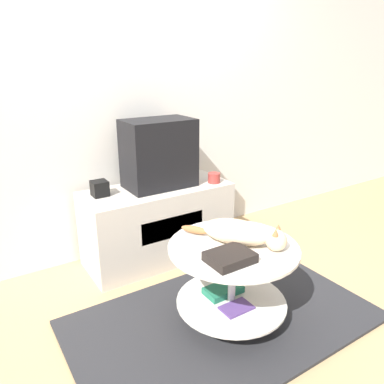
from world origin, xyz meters
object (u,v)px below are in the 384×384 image
(dvd_box, at_px, (230,257))
(speaker, at_px, (100,188))
(cat, at_px, (240,233))
(tv, at_px, (159,154))

(dvd_box, bearing_deg, speaker, 103.68)
(dvd_box, distance_m, cat, 0.22)
(tv, distance_m, cat, 0.99)
(tv, bearing_deg, speaker, 175.40)
(tv, relative_size, speaker, 4.67)
(speaker, height_order, cat, speaker)
(tv, distance_m, speaker, 0.50)
(tv, xyz_separation_m, speaker, (-0.45, 0.04, -0.20))
(tv, relative_size, cat, 0.94)
(cat, bearing_deg, tv, 146.46)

